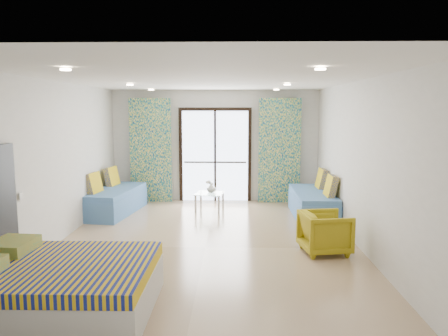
{
  "coord_description": "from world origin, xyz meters",
  "views": [
    {
      "loc": [
        0.46,
        -6.87,
        2.23
      ],
      "look_at": [
        0.28,
        1.18,
        1.15
      ],
      "focal_mm": 35.0,
      "sensor_mm": 36.0,
      "label": 1
    }
  ],
  "objects_px": {
    "bed": "(59,286)",
    "daybed_right": "(313,203)",
    "daybed_left": "(115,200)",
    "armchair": "(325,230)",
    "coffee_table": "(210,195)"
  },
  "relations": [
    {
      "from": "bed",
      "to": "daybed_right",
      "type": "distance_m",
      "value": 5.66
    },
    {
      "from": "daybed_left",
      "to": "armchair",
      "type": "bearing_deg",
      "value": -24.43
    },
    {
      "from": "daybed_left",
      "to": "coffee_table",
      "type": "height_order",
      "value": "daybed_left"
    },
    {
      "from": "daybed_right",
      "to": "armchair",
      "type": "relative_size",
      "value": 2.72
    },
    {
      "from": "bed",
      "to": "armchair",
      "type": "relative_size",
      "value": 2.8
    },
    {
      "from": "coffee_table",
      "to": "daybed_right",
      "type": "bearing_deg",
      "value": -14.87
    },
    {
      "from": "daybed_right",
      "to": "coffee_table",
      "type": "height_order",
      "value": "daybed_right"
    },
    {
      "from": "daybed_left",
      "to": "daybed_right",
      "type": "bearing_deg",
      "value": 4.62
    },
    {
      "from": "bed",
      "to": "armchair",
      "type": "xyz_separation_m",
      "value": [
        3.37,
        2.08,
        0.07
      ]
    },
    {
      "from": "coffee_table",
      "to": "armchair",
      "type": "height_order",
      "value": "armchair"
    },
    {
      "from": "daybed_right",
      "to": "armchair",
      "type": "xyz_separation_m",
      "value": [
        -0.23,
        -2.29,
        0.06
      ]
    },
    {
      "from": "daybed_right",
      "to": "armchair",
      "type": "height_order",
      "value": "daybed_right"
    },
    {
      "from": "bed",
      "to": "daybed_left",
      "type": "xyz_separation_m",
      "value": [
        -0.64,
        4.62,
        0.01
      ]
    },
    {
      "from": "bed",
      "to": "daybed_right",
      "type": "height_order",
      "value": "daybed_right"
    },
    {
      "from": "armchair",
      "to": "daybed_right",
      "type": "bearing_deg",
      "value": -14.91
    }
  ]
}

